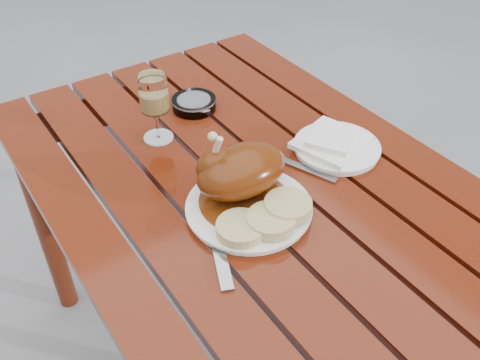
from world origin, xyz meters
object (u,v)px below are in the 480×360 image
object	(u,v)px
dinner_plate	(249,208)
side_plate	(337,148)
wine_glass	(155,108)
ashtray	(194,103)
table	(248,290)

from	to	relation	value
dinner_plate	side_plate	world-z (taller)	same
wine_glass	ashtray	size ratio (longest dim) A/B	1.46
dinner_plate	wine_glass	world-z (taller)	wine_glass
table	ashtray	distance (m)	0.49
ashtray	dinner_plate	bearing A→B (deg)	-105.04
side_plate	dinner_plate	bearing A→B (deg)	-168.96
table	dinner_plate	distance (m)	0.40
table	wine_glass	bearing A→B (deg)	111.50
table	side_plate	size ratio (longest dim) A/B	6.16
table	wine_glass	world-z (taller)	wine_glass
dinner_plate	ashtray	xyz separation A→B (m)	(0.10, 0.39, 0.01)
wine_glass	ashtray	distance (m)	0.16
table	side_plate	xyz separation A→B (m)	(0.22, -0.03, 0.38)
ashtray	table	bearing A→B (deg)	-97.89
wine_glass	ashtray	xyz separation A→B (m)	(0.13, 0.07, -0.07)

